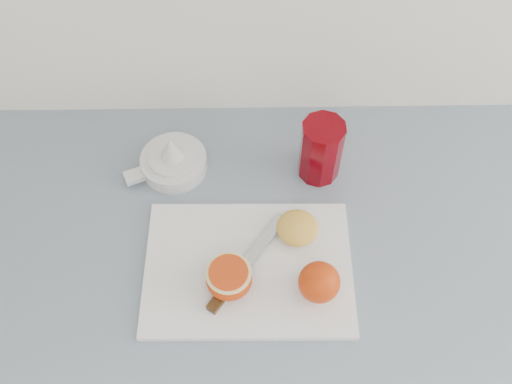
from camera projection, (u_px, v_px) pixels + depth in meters
counter at (272, 323)px, 1.39m from camera, size 2.39×0.64×0.89m
cutting_board at (248, 268)px, 0.97m from camera, size 0.36×0.26×0.01m
whole_orange at (319, 282)px, 0.92m from camera, size 0.07×0.07×0.07m
half_orange at (229, 278)px, 0.93m from camera, size 0.08×0.08×0.05m
squeezed_shell at (297, 228)px, 0.99m from camera, size 0.07×0.07×0.03m
paring_knife at (234, 280)px, 0.95m from camera, size 0.14×0.19×0.01m
citrus_juicer at (173, 161)px, 1.08m from camera, size 0.16×0.13×0.08m
red_tumbler at (321, 152)px, 1.04m from camera, size 0.08×0.08×0.13m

